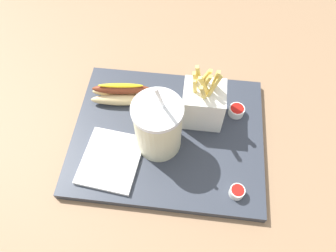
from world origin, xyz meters
TOP-DOWN VIEW (x-y plane):
  - ground_plane at (0.00, 0.00)m, footprint 2.40×2.40m
  - food_tray at (0.00, 0.00)m, footprint 0.44×0.35m
  - soda_cup at (-0.02, -0.03)m, footprint 0.10×0.10m
  - fries_basket at (0.07, 0.05)m, footprint 0.09×0.08m
  - hot_dog_1 at (-0.12, 0.08)m, footprint 0.16×0.07m
  - ketchup_cup_1 at (0.16, 0.07)m, footprint 0.04×0.04m
  - ketchup_cup_2 at (0.16, -0.13)m, footprint 0.03×0.03m
  - napkin_stack at (-0.12, -0.09)m, footprint 0.14×0.15m

SIDE VIEW (x-z plane):
  - ground_plane at x=0.00m, z-range -0.02..0.00m
  - food_tray at x=0.00m, z-range 0.00..0.02m
  - napkin_stack at x=-0.12m, z-range 0.02..0.03m
  - ketchup_cup_2 at x=0.16m, z-range 0.02..0.04m
  - ketchup_cup_1 at x=0.16m, z-range 0.02..0.04m
  - hot_dog_1 at x=-0.12m, z-range 0.01..0.07m
  - fries_basket at x=0.07m, z-range -0.01..0.15m
  - soda_cup at x=-0.02m, z-range -0.01..0.19m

